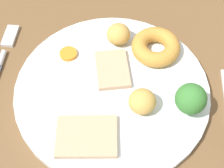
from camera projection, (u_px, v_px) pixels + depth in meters
The scene contains 10 objects.
dining_table at pixel (95, 84), 53.72cm from camera, with size 120.00×84.00×3.60cm, color brown.
dinner_plate at pixel (112, 90), 50.02cm from camera, with size 28.88×28.88×1.40cm, color white.
meat_slice_main at pixel (112, 69), 50.84cm from camera, with size 6.96×4.82×0.80cm, color tan.
meat_slice_under at pixel (87, 136), 44.61cm from camera, with size 8.14×6.02×0.80cm, color tan.
yorkshire_pudding at pixel (156, 47), 52.28cm from camera, with size 7.62×7.62×2.43cm, color #C68938.
roast_potato_left at pixel (142, 101), 46.16cm from camera, with size 3.88×3.84×3.37cm, color tan.
roast_potato_right at pixel (118, 34), 53.12cm from camera, with size 3.78×3.70×3.37cm, color tan.
carrot_coin_front at pixel (68, 54), 52.69cm from camera, with size 2.74×2.74×0.57cm, color orange.
broccoli_floret at pixel (191, 99), 44.92cm from camera, with size 4.33×4.33×5.16cm.
fork at pixel (2, 58), 53.87cm from camera, with size 2.90×15.32×0.90cm.
Camera 1 is at (8.65, -28.95, 46.29)cm, focal length 53.72 mm.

